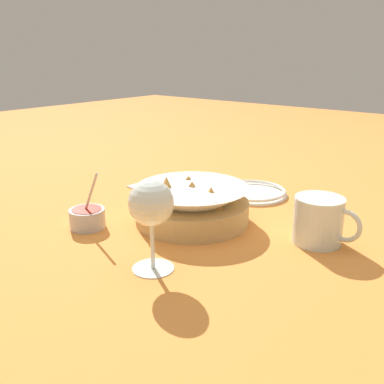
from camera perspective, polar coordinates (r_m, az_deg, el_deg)
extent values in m
plane|color=orange|center=(0.90, -1.45, -4.20)|extent=(4.00, 4.00, 0.00)
cylinder|color=tan|center=(0.91, 0.00, -2.57)|extent=(0.24, 0.24, 0.05)
cone|color=white|center=(0.90, 0.00, -1.53)|extent=(0.24, 0.24, 0.07)
cylinder|color=#3D842D|center=(0.91, 0.00, -2.44)|extent=(0.18, 0.18, 0.01)
pyramid|color=#CC8E42|center=(0.86, 2.54, -1.16)|extent=(0.06, 0.05, 0.06)
pyramid|color=#CC8E42|center=(0.93, 2.54, -0.11)|extent=(0.09, 0.09, 0.05)
pyramid|color=#CC8E42|center=(0.95, -0.49, 0.54)|extent=(0.09, 0.10, 0.06)
pyramid|color=#CC8E42|center=(0.89, -3.38, -0.06)|extent=(0.06, 0.05, 0.07)
pyramid|color=#CC8E42|center=(0.90, 0.00, -0.37)|extent=(0.07, 0.08, 0.06)
cylinder|color=#B7B7BC|center=(0.90, -13.77, -3.45)|extent=(0.07, 0.07, 0.04)
cylinder|color=red|center=(0.90, -13.81, -3.03)|extent=(0.06, 0.06, 0.03)
cylinder|color=#B7B7BC|center=(0.88, -13.50, -0.67)|extent=(0.06, 0.01, 0.11)
cylinder|color=silver|center=(0.73, -5.20, -10.02)|extent=(0.07, 0.07, 0.00)
cylinder|color=silver|center=(0.71, -5.30, -6.99)|extent=(0.01, 0.01, 0.08)
sphere|color=silver|center=(0.68, -5.47, -1.46)|extent=(0.07, 0.07, 0.07)
sphere|color=#E5B77F|center=(0.68, -5.45, -2.19)|extent=(0.05, 0.05, 0.05)
cylinder|color=silver|center=(0.84, 16.46, -3.63)|extent=(0.09, 0.09, 0.09)
cylinder|color=#935119|center=(0.84, 16.39, -4.29)|extent=(0.08, 0.08, 0.06)
torus|color=silver|center=(0.82, 19.71, -4.28)|extent=(0.06, 0.01, 0.06)
cylinder|color=white|center=(1.09, 8.01, -0.11)|extent=(0.18, 0.18, 0.01)
torus|color=white|center=(1.09, 8.03, 0.22)|extent=(0.17, 0.17, 0.01)
cube|color=white|center=(1.12, -4.71, 0.51)|extent=(0.15, 0.10, 0.01)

